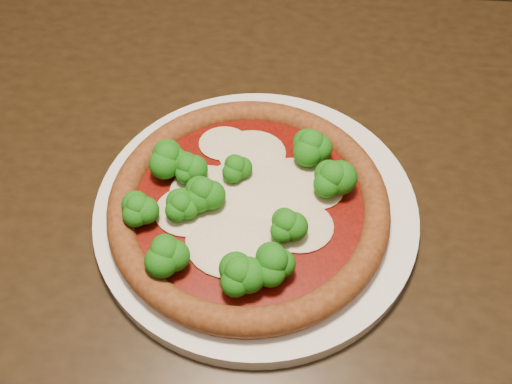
{
  "coord_description": "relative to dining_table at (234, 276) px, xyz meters",
  "views": [
    {
      "loc": [
        0.04,
        -0.1,
        1.24
      ],
      "look_at": [
        0.03,
        0.24,
        0.79
      ],
      "focal_mm": 40.0,
      "sensor_mm": 36.0,
      "label": 1
    }
  ],
  "objects": [
    {
      "name": "dining_table",
      "position": [
        0.0,
        0.0,
        0.0
      ],
      "size": [
        1.29,
        0.92,
        0.75
      ],
      "rotation": [
        0.0,
        0.0,
        -0.05
      ],
      "color": "black",
      "rests_on": "floor"
    },
    {
      "name": "pizza",
      "position": [
        0.02,
        0.01,
        0.13
      ],
      "size": [
        0.28,
        0.28,
        0.06
      ],
      "rotation": [
        0.0,
        0.0,
        0.21
      ],
      "color": "brown",
      "rests_on": "plate"
    },
    {
      "name": "plate",
      "position": [
        0.03,
        0.02,
        0.1
      ],
      "size": [
        0.33,
        0.33,
        0.02
      ],
      "primitive_type": "cylinder",
      "color": "silver",
      "rests_on": "dining_table"
    }
  ]
}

